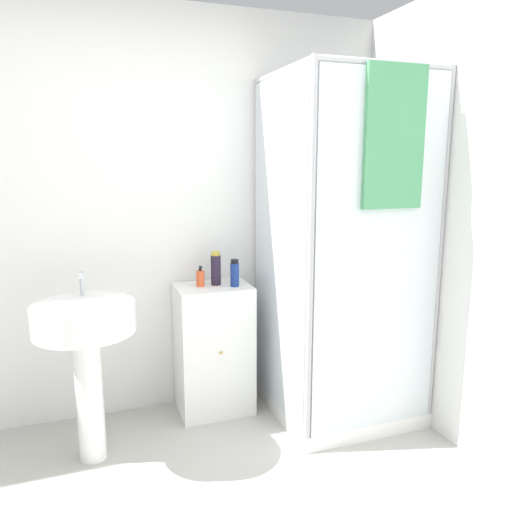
{
  "coord_description": "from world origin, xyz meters",
  "views": [
    {
      "loc": [
        -0.25,
        -1.41,
        1.59
      ],
      "look_at": [
        0.66,
        1.16,
        1.06
      ],
      "focal_mm": 35.0,
      "sensor_mm": 36.0,
      "label": 1
    }
  ],
  "objects_px": {
    "sink": "(86,339)",
    "soap_dispenser": "(200,278)",
    "shampoo_bottle_blue": "(235,273)",
    "shampoo_bottle_tall_black": "(216,269)"
  },
  "relations": [
    {
      "from": "sink",
      "to": "shampoo_bottle_tall_black",
      "type": "relative_size",
      "value": 4.75
    },
    {
      "from": "sink",
      "to": "soap_dispenser",
      "type": "distance_m",
      "value": 0.78
    },
    {
      "from": "sink",
      "to": "shampoo_bottle_blue",
      "type": "xyz_separation_m",
      "value": [
        0.88,
        0.24,
        0.23
      ]
    },
    {
      "from": "shampoo_bottle_tall_black",
      "to": "soap_dispenser",
      "type": "bearing_deg",
      "value": -177.87
    },
    {
      "from": "sink",
      "to": "soap_dispenser",
      "type": "relative_size",
      "value": 7.75
    },
    {
      "from": "soap_dispenser",
      "to": "shampoo_bottle_blue",
      "type": "xyz_separation_m",
      "value": [
        0.2,
        -0.07,
        0.03
      ]
    },
    {
      "from": "shampoo_bottle_tall_black",
      "to": "shampoo_bottle_blue",
      "type": "relative_size",
      "value": 1.25
    },
    {
      "from": "sink",
      "to": "soap_dispenser",
      "type": "bearing_deg",
      "value": 24.57
    },
    {
      "from": "shampoo_bottle_blue",
      "to": "shampoo_bottle_tall_black",
      "type": "bearing_deg",
      "value": 142.85
    },
    {
      "from": "sink",
      "to": "shampoo_bottle_blue",
      "type": "relative_size",
      "value": 5.94
    }
  ]
}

